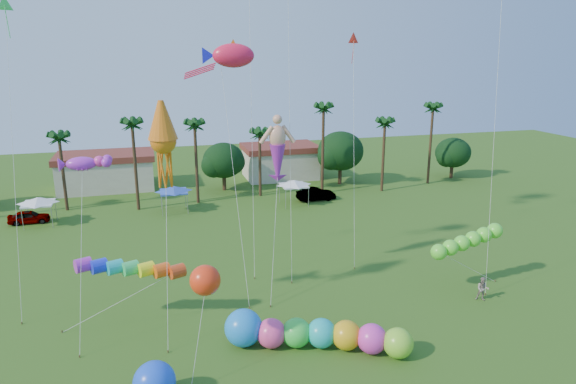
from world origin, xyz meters
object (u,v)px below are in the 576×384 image
object	(u,v)px
spectator_b	(483,289)
caterpillar_inflatable	(310,334)
blue_ball	(154,382)
car_a	(29,217)
car_b	(316,194)

from	to	relation	value
spectator_b	caterpillar_inflatable	xyz separation A→B (m)	(-14.21, -2.65, 0.09)
spectator_b	blue_ball	world-z (taller)	blue_ball
blue_ball	car_a	bearing A→B (deg)	109.94
spectator_b	caterpillar_inflatable	world-z (taller)	caterpillar_inflatable
car_a	blue_ball	xyz separation A→B (m)	(12.19, -33.59, 0.41)
car_b	blue_ball	size ratio (longest dim) A/B	2.15
spectator_b	caterpillar_inflatable	bearing A→B (deg)	-137.31
car_a	blue_ball	world-z (taller)	blue_ball
caterpillar_inflatable	blue_ball	xyz separation A→B (m)	(-9.37, -2.55, 0.12)
car_b	blue_ball	world-z (taller)	blue_ball
spectator_b	blue_ball	bearing A→B (deg)	-135.44
car_b	caterpillar_inflatable	xyz separation A→B (m)	(-10.88, -31.12, 0.20)
spectator_b	caterpillar_inflatable	distance (m)	14.45
car_a	car_b	distance (m)	32.44
car_a	caterpillar_inflatable	xyz separation A→B (m)	(21.55, -31.04, 0.29)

